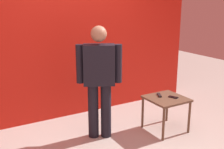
{
  "coord_description": "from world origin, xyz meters",
  "views": [
    {
      "loc": [
        -1.76,
        -2.78,
        1.95
      ],
      "look_at": [
        0.16,
        0.55,
        0.91
      ],
      "focal_mm": 44.88,
      "sensor_mm": 36.0,
      "label": 1
    }
  ],
  "objects_px": {
    "side_table": "(166,102)",
    "cell_phone": "(173,97)",
    "tv_remote": "(159,95)",
    "standing_person": "(99,77)"
  },
  "relations": [
    {
      "from": "standing_person",
      "to": "side_table",
      "type": "height_order",
      "value": "standing_person"
    },
    {
      "from": "standing_person",
      "to": "side_table",
      "type": "bearing_deg",
      "value": -18.43
    },
    {
      "from": "tv_remote",
      "to": "side_table",
      "type": "bearing_deg",
      "value": -47.45
    },
    {
      "from": "cell_phone",
      "to": "tv_remote",
      "type": "height_order",
      "value": "tv_remote"
    },
    {
      "from": "standing_person",
      "to": "tv_remote",
      "type": "bearing_deg",
      "value": -11.92
    },
    {
      "from": "standing_person",
      "to": "tv_remote",
      "type": "xyz_separation_m",
      "value": [
        0.93,
        -0.2,
        -0.37
      ]
    },
    {
      "from": "side_table",
      "to": "cell_phone",
      "type": "height_order",
      "value": "cell_phone"
    },
    {
      "from": "cell_phone",
      "to": "tv_remote",
      "type": "bearing_deg",
      "value": 104.28
    },
    {
      "from": "side_table",
      "to": "cell_phone",
      "type": "relative_size",
      "value": 3.86
    },
    {
      "from": "side_table",
      "to": "tv_remote",
      "type": "xyz_separation_m",
      "value": [
        -0.03,
        0.12,
        0.08
      ]
    }
  ]
}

